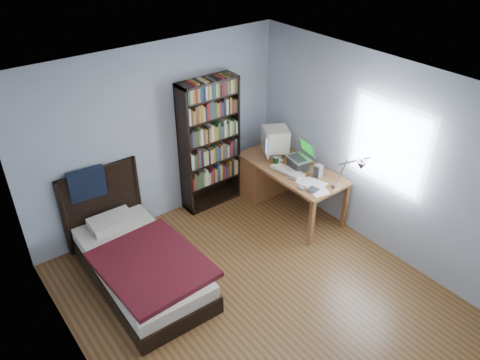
{
  "coord_description": "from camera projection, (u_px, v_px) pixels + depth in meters",
  "views": [
    {
      "loc": [
        -2.52,
        -3.0,
        4.06
      ],
      "look_at": [
        0.42,
        0.84,
        1.03
      ],
      "focal_mm": 35.0,
      "sensor_mm": 36.0,
      "label": 1
    }
  ],
  "objects": [
    {
      "name": "bed",
      "position": [
        138.0,
        260.0,
        5.62
      ],
      "size": [
        1.13,
        2.1,
        1.16
      ],
      "color": "black",
      "rests_on": "floor"
    },
    {
      "name": "keyboard",
      "position": [
        287.0,
        171.0,
        6.45
      ],
      "size": [
        0.26,
        0.51,
        0.05
      ],
      "primitive_type": "cube",
      "rotation": [
        0.0,
        0.07,
        0.15
      ],
      "color": "beige",
      "rests_on": "desk"
    },
    {
      "name": "phone_silver",
      "position": [
        293.0,
        179.0,
        6.28
      ],
      "size": [
        0.08,
        0.12,
        0.02
      ],
      "primitive_type": "cube",
      "rotation": [
        0.0,
        0.0,
        0.29
      ],
      "color": "#B1B2B6",
      "rests_on": "desk"
    },
    {
      "name": "phone_grey",
      "position": [
        301.0,
        188.0,
        6.09
      ],
      "size": [
        0.07,
        0.11,
        0.02
      ],
      "primitive_type": "cube",
      "rotation": [
        0.0,
        0.0,
        -0.18
      ],
      "color": "gray",
      "rests_on": "desk"
    },
    {
      "name": "mouse",
      "position": [
        280.0,
        160.0,
        6.71
      ],
      "size": [
        0.07,
        0.12,
        0.04
      ],
      "primitive_type": "ellipsoid",
      "color": "silver",
      "rests_on": "desk"
    },
    {
      "name": "laptop",
      "position": [
        299.0,
        161.0,
        6.49
      ],
      "size": [
        0.36,
        0.36,
        0.4
      ],
      "color": "#2D2D30",
      "rests_on": "desk"
    },
    {
      "name": "crt_monitor",
      "position": [
        275.0,
        140.0,
        6.74
      ],
      "size": [
        0.51,
        0.47,
        0.43
      ],
      "color": "beige",
      "rests_on": "desk"
    },
    {
      "name": "external_drive",
      "position": [
        313.0,
        190.0,
        6.04
      ],
      "size": [
        0.15,
        0.15,
        0.03
      ],
      "primitive_type": "cube",
      "rotation": [
        0.0,
        0.0,
        0.21
      ],
      "color": "gray",
      "rests_on": "desk"
    },
    {
      "name": "soda_can",
      "position": [
        276.0,
        161.0,
        6.58
      ],
      "size": [
        0.07,
        0.07,
        0.13
      ],
      "primitive_type": "cylinder",
      "color": "#07380F",
      "rests_on": "desk"
    },
    {
      "name": "room",
      "position": [
        260.0,
        209.0,
        4.82
      ],
      "size": [
        4.2,
        4.24,
        2.5
      ],
      "color": "brown",
      "rests_on": "ground"
    },
    {
      "name": "desk",
      "position": [
        270.0,
        173.0,
        7.03
      ],
      "size": [
        0.75,
        1.61,
        0.73
      ],
      "color": "brown",
      "rests_on": "floor"
    },
    {
      "name": "desk_lamp",
      "position": [
        357.0,
        167.0,
        5.51
      ],
      "size": [
        0.25,
        0.56,
        0.67
      ],
      "color": "#99999E",
      "rests_on": "desk"
    },
    {
      "name": "bookshelf",
      "position": [
        210.0,
        145.0,
        6.63
      ],
      "size": [
        0.87,
        0.3,
        1.93
      ],
      "color": "black",
      "rests_on": "floor"
    },
    {
      "name": "speaker",
      "position": [
        318.0,
        171.0,
        6.3
      ],
      "size": [
        0.11,
        0.11,
        0.18
      ],
      "primitive_type": "cube",
      "rotation": [
        0.0,
        0.0,
        0.2
      ],
      "color": "gray",
      "rests_on": "desk"
    }
  ]
}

